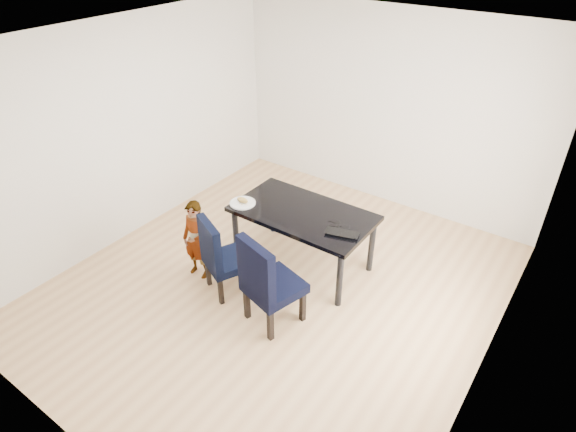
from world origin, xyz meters
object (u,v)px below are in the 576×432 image
Objects in this scene: chair_left at (228,255)px; chair_right at (274,280)px; child at (196,240)px; plate at (243,203)px; dining_table at (303,239)px; laptop at (343,231)px.

chair_right reaches higher than chair_left.
child is 0.69m from plate.
plate is at bearing 66.08° from child.
chair_left is at bearing -2.96° from child.
dining_table is at bearing 121.95° from chair_right.
chair_right is 1.17m from child.
plate is at bearing -8.31° from laptop.
plate is (0.20, 0.60, 0.27)m from child.
chair_left reaches higher than dining_table.
plate is 0.85× the size of laptop.
laptop is at bearing 62.11° from chair_left.
child is 3.21× the size of plate.
plate is (-0.68, -0.26, 0.38)m from dining_table.
chair_right is at bearing -35.13° from plate.
laptop is at bearing -8.86° from dining_table.
laptop reaches higher than dining_table.
laptop is at bearing 86.22° from chair_right.
dining_table is 0.94m from chair_left.
child reaches higher than laptop.
chair_right is 2.94× the size of laptop.
chair_left is 2.64× the size of laptop.
dining_table is 1.69× the size of chair_left.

